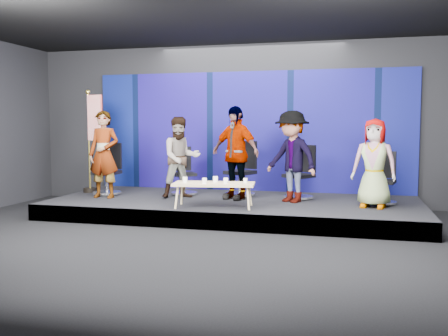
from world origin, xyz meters
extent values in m
plane|color=black|center=(0.00, 0.00, 0.00)|extent=(10.00, 10.00, 0.00)
cube|color=black|center=(0.00, 4.00, 1.75)|extent=(10.00, 0.02, 3.50)
cube|color=black|center=(0.00, -4.00, 1.75)|extent=(10.00, 0.02, 3.50)
cube|color=black|center=(0.00, 2.50, 0.15)|extent=(7.00, 3.00, 0.30)
cube|color=#071756|center=(0.00, 3.95, 1.60)|extent=(7.00, 0.08, 2.60)
cylinder|color=silver|center=(-2.72, 2.54, 0.33)|extent=(0.61, 0.61, 0.06)
cylinder|color=silver|center=(-2.72, 2.54, 0.56)|extent=(0.07, 0.07, 0.40)
cube|color=black|center=(-2.72, 2.54, 0.76)|extent=(0.49, 0.49, 0.07)
cube|color=black|center=(-2.72, 2.78, 1.09)|extent=(0.44, 0.06, 0.55)
imported|color=black|center=(-2.56, 2.12, 1.16)|extent=(0.64, 0.42, 1.72)
cylinder|color=silver|center=(-1.16, 2.92, 0.33)|extent=(0.77, 0.77, 0.06)
cylinder|color=silver|center=(-1.16, 2.92, 0.54)|extent=(0.06, 0.06, 0.37)
cube|color=black|center=(-1.16, 2.92, 0.73)|extent=(0.62, 0.62, 0.06)
cube|color=black|center=(-1.28, 3.10, 1.03)|extent=(0.37, 0.26, 0.51)
imported|color=black|center=(-1.08, 2.48, 1.10)|extent=(0.98, 0.93, 1.60)
cylinder|color=silver|center=(0.00, 3.03, 0.33)|extent=(0.82, 0.82, 0.06)
cylinder|color=silver|center=(0.00, 3.03, 0.57)|extent=(0.07, 0.07, 0.42)
cube|color=black|center=(0.00, 3.03, 0.78)|extent=(0.66, 0.66, 0.07)
cube|color=black|center=(0.09, 3.27, 1.13)|extent=(0.44, 0.23, 0.57)
imported|color=black|center=(0.00, 2.58, 1.20)|extent=(1.14, 0.82, 1.80)
cylinder|color=silver|center=(1.19, 2.92, 0.33)|extent=(0.82, 0.82, 0.06)
cylinder|color=silver|center=(1.19, 2.92, 0.56)|extent=(0.07, 0.07, 0.39)
cube|color=black|center=(1.19, 2.92, 0.75)|extent=(0.65, 0.65, 0.07)
cube|color=black|center=(1.32, 3.12, 1.08)|extent=(0.39, 0.28, 0.54)
imported|color=black|center=(1.10, 2.47, 1.15)|extent=(1.27, 1.12, 1.70)
cylinder|color=silver|center=(2.73, 2.64, 0.33)|extent=(0.65, 0.65, 0.05)
cylinder|color=silver|center=(2.73, 2.64, 0.53)|extent=(0.06, 0.06, 0.36)
cube|color=black|center=(2.73, 2.64, 0.71)|extent=(0.52, 0.52, 0.06)
cube|color=black|center=(2.78, 2.85, 1.01)|extent=(0.40, 0.13, 0.49)
imported|color=black|center=(2.57, 2.22, 1.07)|extent=(0.85, 0.65, 1.55)
cube|color=tan|center=(-0.14, 1.53, 0.71)|extent=(1.47, 0.78, 0.04)
cylinder|color=tan|center=(-0.71, 1.21, 0.49)|extent=(0.04, 0.04, 0.39)
cylinder|color=tan|center=(-0.78, 1.67, 0.49)|extent=(0.04, 0.04, 0.39)
cylinder|color=tan|center=(0.51, 1.38, 0.49)|extent=(0.04, 0.04, 0.39)
cylinder|color=tan|center=(0.44, 1.84, 0.49)|extent=(0.04, 0.04, 0.39)
cylinder|color=white|center=(-0.65, 1.47, 0.78)|extent=(0.08, 0.08, 0.10)
cylinder|color=white|center=(-0.26, 1.38, 0.78)|extent=(0.08, 0.08, 0.10)
cylinder|color=white|center=(-0.14, 1.64, 0.78)|extent=(0.09, 0.09, 0.10)
cylinder|color=white|center=(0.07, 1.54, 0.78)|extent=(0.08, 0.08, 0.09)
cylinder|color=white|center=(0.40, 1.65, 0.77)|extent=(0.07, 0.07, 0.08)
cylinder|color=black|center=(-3.25, 2.79, 0.35)|extent=(0.29, 0.29, 0.09)
cylinder|color=gold|center=(-3.25, 2.79, 1.39)|extent=(0.04, 0.04, 2.00)
sphere|color=gold|center=(-3.25, 2.79, 2.44)|extent=(0.10, 0.10, 0.10)
cube|color=red|center=(-3.07, 2.74, 1.89)|extent=(0.35, 0.12, 0.95)
camera|label=1|loc=(2.19, -6.80, 1.73)|focal=40.00mm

